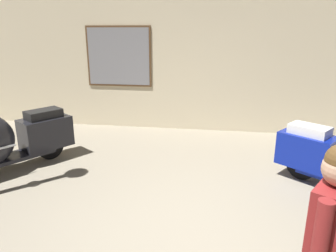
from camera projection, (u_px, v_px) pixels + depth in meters
ground_plane at (184, 247)px, 3.20m from camera, size 60.00×60.00×0.00m
showroom_back_wall at (205, 50)px, 6.55m from camera, size 18.00×0.24×3.45m
scooter_0 at (2, 140)px, 4.76m from camera, size 1.50×1.82×1.13m
visitor_0 at (327, 248)px, 1.84m from camera, size 0.37×0.45×1.54m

